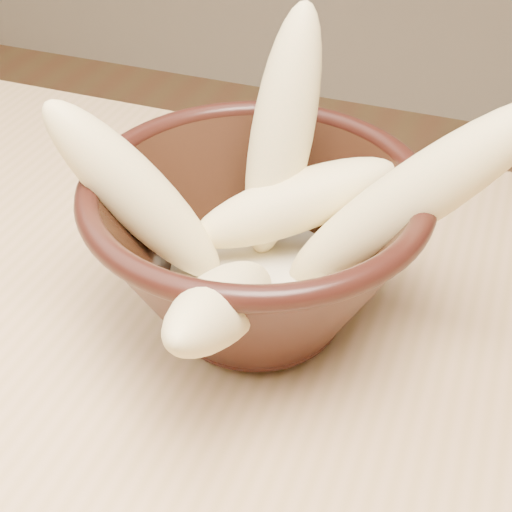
# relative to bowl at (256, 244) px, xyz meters

# --- Properties ---
(bowl) EXTENTS (0.21, 0.21, 0.11)m
(bowl) POSITION_rel_bowl_xyz_m (0.00, 0.00, 0.00)
(bowl) COLOR black
(bowl) RESTS_ON table
(milk_puddle) EXTENTS (0.12, 0.12, 0.02)m
(milk_puddle) POSITION_rel_bowl_xyz_m (-0.00, -0.00, -0.03)
(milk_puddle) COLOR beige
(milk_puddle) RESTS_ON bowl
(banana_upright) EXTENTS (0.06, 0.09, 0.16)m
(banana_upright) POSITION_rel_bowl_xyz_m (0.00, 0.04, 0.05)
(banana_upright) COLOR #F9D793
(banana_upright) RESTS_ON bowl
(banana_left) EXTENTS (0.13, 0.07, 0.14)m
(banana_left) POSITION_rel_bowl_xyz_m (-0.07, -0.02, 0.04)
(banana_left) COLOR #F9D793
(banana_left) RESTS_ON bowl
(banana_right) EXTENTS (0.16, 0.07, 0.16)m
(banana_right) POSITION_rel_bowl_xyz_m (0.09, 0.02, 0.04)
(banana_right) COLOR #F9D793
(banana_right) RESTS_ON bowl
(banana_across) EXTENTS (0.14, 0.10, 0.08)m
(banana_across) POSITION_rel_bowl_xyz_m (0.02, 0.03, 0.02)
(banana_across) COLOR #F9D793
(banana_across) RESTS_ON bowl
(banana_front) EXTENTS (0.05, 0.16, 0.11)m
(banana_front) POSITION_rel_bowl_xyz_m (0.01, -0.07, 0.01)
(banana_front) COLOR #F9D793
(banana_front) RESTS_ON bowl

